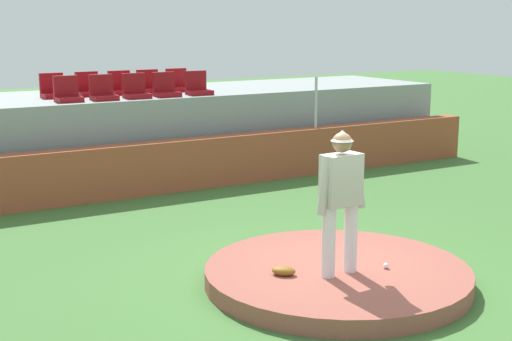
% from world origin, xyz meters
% --- Properties ---
extents(ground_plane, '(60.00, 60.00, 0.00)m').
position_xyz_m(ground_plane, '(0.00, 0.00, 0.00)').
color(ground_plane, '#3E6E32').
extents(pitchers_mound, '(3.42, 3.42, 0.23)m').
position_xyz_m(pitchers_mound, '(0.00, 0.00, 0.11)').
color(pitchers_mound, '#985144').
rests_on(pitchers_mound, ground_plane).
extents(pitcher, '(0.76, 0.30, 1.82)m').
position_xyz_m(pitcher, '(-0.14, -0.22, 1.28)').
color(pitcher, silver).
rests_on(pitcher, pitchers_mound).
extents(baseball, '(0.07, 0.07, 0.07)m').
position_xyz_m(baseball, '(0.50, -0.37, 0.26)').
color(baseball, white).
rests_on(baseball, pitchers_mound).
extents(fielding_glove, '(0.35, 0.35, 0.11)m').
position_xyz_m(fielding_glove, '(-0.76, 0.09, 0.28)').
color(fielding_glove, brown).
rests_on(fielding_glove, pitchers_mound).
extents(brick_barrier, '(15.90, 0.40, 1.01)m').
position_xyz_m(brick_barrier, '(0.00, 5.89, 0.51)').
color(brick_barrier, '#9E4B30').
rests_on(brick_barrier, ground_plane).
extents(fence_post_right, '(0.06, 0.06, 1.12)m').
position_xyz_m(fence_post_right, '(3.77, 5.89, 1.57)').
color(fence_post_right, silver).
rests_on(fence_post_right, brick_barrier).
extents(bleacher_platform, '(15.33, 3.17, 1.77)m').
position_xyz_m(bleacher_platform, '(0.00, 8.00, 0.89)').
color(bleacher_platform, '#8E9796').
rests_on(bleacher_platform, ground_plane).
extents(stadium_chair_0, '(0.48, 0.44, 0.50)m').
position_xyz_m(stadium_chair_0, '(-1.38, 6.96, 1.93)').
color(stadium_chair_0, maroon).
rests_on(stadium_chair_0, bleacher_platform).
extents(stadium_chair_1, '(0.48, 0.44, 0.50)m').
position_xyz_m(stadium_chair_1, '(-0.68, 6.92, 1.93)').
color(stadium_chair_1, maroon).
rests_on(stadium_chair_1, bleacher_platform).
extents(stadium_chair_2, '(0.48, 0.44, 0.50)m').
position_xyz_m(stadium_chair_2, '(0.02, 6.92, 1.93)').
color(stadium_chair_2, maroon).
rests_on(stadium_chair_2, bleacher_platform).
extents(stadium_chair_3, '(0.48, 0.44, 0.50)m').
position_xyz_m(stadium_chair_3, '(0.67, 6.91, 1.93)').
color(stadium_chair_3, maroon).
rests_on(stadium_chair_3, bleacher_platform).
extents(stadium_chair_4, '(0.48, 0.44, 0.50)m').
position_xyz_m(stadium_chair_4, '(1.42, 6.91, 1.93)').
color(stadium_chair_4, maroon).
rests_on(stadium_chair_4, bleacher_platform).
extents(stadium_chair_5, '(0.48, 0.44, 0.50)m').
position_xyz_m(stadium_chair_5, '(-1.42, 7.83, 1.93)').
color(stadium_chair_5, maroon).
rests_on(stadium_chair_5, bleacher_platform).
extents(stadium_chair_6, '(0.48, 0.44, 0.50)m').
position_xyz_m(stadium_chair_6, '(-0.67, 7.85, 1.93)').
color(stadium_chair_6, maroon).
rests_on(stadium_chair_6, bleacher_platform).
extents(stadium_chair_7, '(0.48, 0.44, 0.50)m').
position_xyz_m(stadium_chair_7, '(0.03, 7.81, 1.93)').
color(stadium_chair_7, maroon).
rests_on(stadium_chair_7, bleacher_platform).
extents(stadium_chair_8, '(0.48, 0.44, 0.50)m').
position_xyz_m(stadium_chair_8, '(0.68, 7.81, 1.93)').
color(stadium_chair_8, maroon).
rests_on(stadium_chair_8, bleacher_platform).
extents(stadium_chair_9, '(0.48, 0.44, 0.50)m').
position_xyz_m(stadium_chair_9, '(1.38, 7.84, 1.93)').
color(stadium_chair_9, maroon).
rests_on(stadium_chair_9, bleacher_platform).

